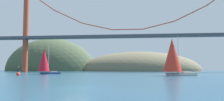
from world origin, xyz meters
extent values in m
plane|color=navy|center=(0.00, 0.00, 0.00)|extent=(360.00, 360.00, 0.00)
ellipsoid|color=#6B664C|center=(5.00, 135.00, 0.00)|extent=(80.58, 44.00, 25.63)
ellipsoid|color=#425138|center=(-55.00, 135.00, 0.00)|extent=(62.37, 44.00, 44.52)
cylinder|color=#A34228|center=(-53.60, 95.00, 21.56)|extent=(2.80, 2.80, 43.12)
cube|color=#47474C|center=(0.00, 95.00, 17.82)|extent=(143.19, 6.00, 1.20)
cylinder|color=#A34228|center=(-45.94, 95.00, 37.66)|extent=(15.60, 0.50, 11.33)
cylinder|color=#A34228|center=(-30.63, 95.00, 28.56)|extent=(15.53, 0.50, 7.73)
cylinder|color=#A34228|center=(-15.31, 95.00, 23.10)|extent=(15.43, 0.50, 4.13)
cylinder|color=#A34228|center=(0.00, 95.00, 21.28)|extent=(15.31, 0.50, 0.50)
cylinder|color=#A34228|center=(15.31, 95.00, 23.10)|extent=(15.43, 0.50, 4.13)
cylinder|color=#A34228|center=(30.63, 95.00, 28.56)|extent=(15.53, 0.50, 7.73)
cube|color=navy|center=(-22.68, 51.16, 0.33)|extent=(6.39, 4.65, 0.65)
cube|color=beige|center=(-21.69, 51.71, 0.83)|extent=(2.44, 2.19, 0.36)
cylinder|color=#B2B2B7|center=(-23.23, 50.85, 4.82)|extent=(0.14, 0.14, 8.33)
cone|color=#B21423|center=(-24.44, 50.18, 4.71)|extent=(4.93, 4.93, 7.51)
cube|color=#B7B2A8|center=(16.67, 39.68, 0.39)|extent=(7.98, 4.62, 0.77)
cube|color=beige|center=(17.97, 40.10, 0.95)|extent=(2.88, 2.48, 0.36)
cylinder|color=#B2B2B7|center=(15.94, 39.45, 5.54)|extent=(0.14, 0.14, 9.54)
cone|color=red|center=(14.35, 38.93, 5.31)|extent=(5.98, 5.98, 8.48)
sphere|color=red|center=(-26.68, 38.26, 0.30)|extent=(1.10, 1.10, 1.10)
cylinder|color=black|center=(-26.68, 38.26, 1.35)|extent=(0.20, 0.20, 1.60)
sphere|color=#F2EA99|center=(-26.68, 38.26, 2.27)|extent=(0.24, 0.24, 0.24)
camera|label=1|loc=(6.34, -23.37, 1.96)|focal=38.38mm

